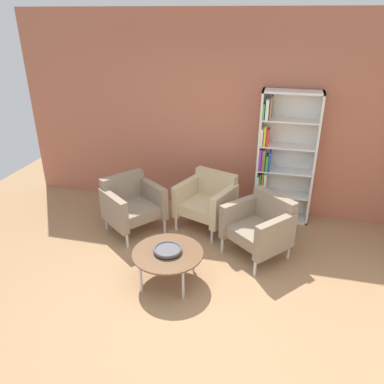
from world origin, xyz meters
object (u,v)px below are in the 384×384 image
coffee_table_low (168,254)px  armchair_spare_guest (260,226)px  bookshelf_tall (280,159)px  decorative_bowl (168,250)px  armchair_near_window (132,204)px  armchair_corner_red (208,200)px

coffee_table_low → armchair_spare_guest: size_ratio=0.84×
bookshelf_tall → decorative_bowl: (-1.12, -1.87, -0.49)m
coffee_table_low → decorative_bowl: (-0.00, 0.00, 0.06)m
bookshelf_tall → armchair_spare_guest: (-0.16, -1.06, -0.51)m
armchair_near_window → armchair_corner_red: 1.07m
coffee_table_low → armchair_spare_guest: (0.96, 0.82, 0.04)m
bookshelf_tall → decorative_bowl: size_ratio=5.94×
armchair_spare_guest → armchair_corner_red: size_ratio=1.07×
armchair_spare_guest → armchair_corner_red: same height
coffee_table_low → armchair_corner_red: bearing=82.7°
decorative_bowl → coffee_table_low: bearing=-45.0°
armchair_corner_red → decorative_bowl: bearing=-76.8°
decorative_bowl → armchair_near_window: size_ratio=0.34×
bookshelf_tall → armchair_corner_red: bookshelf_tall is taller
decorative_bowl → armchair_near_window: armchair_near_window is taller
coffee_table_low → armchair_near_window: size_ratio=0.84×
decorative_bowl → armchair_corner_red: armchair_corner_red is taller
armchair_spare_guest → armchair_corner_red: bearing=-174.1°
bookshelf_tall → armchair_near_window: bearing=-155.6°
bookshelf_tall → decorative_bowl: 2.24m
armchair_near_window → armchair_spare_guest: (1.79, -0.18, 0.00)m
armchair_near_window → armchair_spare_guest: bearing=-58.2°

